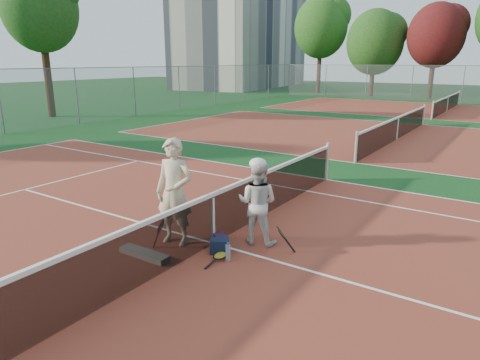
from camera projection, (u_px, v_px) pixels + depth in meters
name	position (u px, v px, depth m)	size (l,w,h in m)	color
ground	(213.00, 244.00, 8.16)	(130.00, 130.00, 0.00)	#103C16
court_main	(213.00, 243.00, 8.16)	(23.77, 10.97, 0.01)	maroon
court_far_a	(397.00, 139.00, 18.99)	(23.77, 10.97, 0.01)	maroon
court_far_b	(447.00, 111.00, 29.82)	(23.77, 10.97, 0.01)	maroon
net_main	(213.00, 219.00, 8.02)	(0.10, 10.98, 1.02)	black
net_far_a	(398.00, 128.00, 18.85)	(0.10, 10.98, 1.02)	black
net_far_b	(448.00, 103.00, 29.68)	(0.10, 10.98, 1.02)	black
fence_back	(463.00, 84.00, 35.03)	(32.00, 0.06, 3.00)	slate
fence_left	(42.00, 99.00, 21.70)	(54.50, 0.06, 3.00)	slate
apartment_block	(244.00, 28.00, 56.36)	(10.00, 22.00, 15.00)	beige
player_a	(175.00, 192.00, 7.95)	(0.74, 0.48, 2.02)	beige
player_b	(257.00, 203.00, 8.02)	(0.78, 0.60, 1.60)	silver
racket_red	(161.00, 234.00, 7.88)	(0.25, 0.27, 0.57)	maroon
racket_black_held	(281.00, 240.00, 7.70)	(0.37, 0.27, 0.51)	black
racket_spare	(220.00, 256.00, 7.52)	(0.60, 0.27, 0.10)	black
sports_bag_navy	(219.00, 246.00, 7.74)	(0.34, 0.23, 0.27)	black
sports_bag_purple	(221.00, 241.00, 8.01)	(0.28, 0.20, 0.23)	#27102C
net_cover_canvas	(144.00, 254.00, 7.60)	(1.03, 0.24, 0.11)	slate
water_bottle	(228.00, 253.00, 7.42)	(0.09, 0.09, 0.30)	silver
tree_back_0	(321.00, 27.00, 44.74)	(5.54, 5.54, 9.95)	#382314
tree_back_1	(375.00, 42.00, 41.27)	(5.40, 5.40, 8.21)	#382314
tree_back_maroon	(436.00, 36.00, 38.15)	(4.95, 4.95, 8.41)	#382314
tree_left_1	(40.00, 9.00, 25.08)	(4.40, 4.40, 8.87)	#382314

